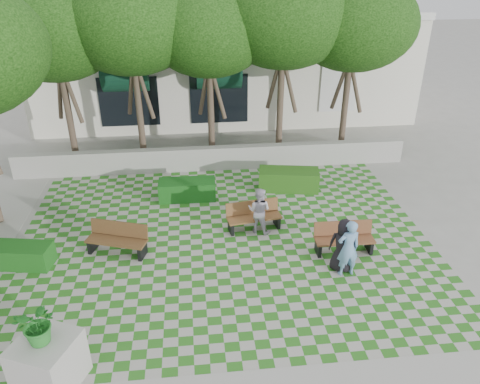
{
  "coord_description": "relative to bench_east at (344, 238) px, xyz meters",
  "views": [
    {
      "loc": [
        -0.81,
        -10.41,
        7.72
      ],
      "look_at": [
        0.5,
        1.5,
        1.4
      ],
      "focal_mm": 35.0,
      "sensor_mm": 36.0,
      "label": 1
    }
  ],
  "objects": [
    {
      "name": "hedge_midright",
      "position": [
        -0.78,
        3.95,
        -0.05
      ],
      "size": [
        2.21,
        1.2,
        0.73
      ],
      "primitive_type": "cube",
      "rotation": [
        0.0,
        0.0,
        -0.18
      ],
      "color": "#225115",
      "rests_on": "ground"
    },
    {
      "name": "person_dark",
      "position": [
        -0.33,
        -0.82,
        0.34
      ],
      "size": [
        0.89,
        0.78,
        1.53
      ],
      "primitive_type": "imported",
      "rotation": [
        0.0,
        0.0,
        2.64
      ],
      "color": "black",
      "rests_on": "ground"
    },
    {
      "name": "bench_mid",
      "position": [
        -2.37,
        1.48,
        -0.0
      ],
      "size": [
        1.71,
        0.8,
        0.87
      ],
      "rotation": [
        0.0,
        0.0,
        0.16
      ],
      "color": "brown",
      "rests_on": "ground"
    },
    {
      "name": "hedge_west",
      "position": [
        -8.93,
        0.32,
        -0.11
      ],
      "size": [
        1.86,
        1.01,
        0.62
      ],
      "primitive_type": "cube",
      "rotation": [
        0.0,
        0.0,
        -0.18
      ],
      "color": "#144C14",
      "rests_on": "ground"
    },
    {
      "name": "planter_front",
      "position": [
        -7.11,
        -3.79,
        0.37
      ],
      "size": [
        1.44,
        1.44,
        1.95
      ],
      "rotation": [
        0.0,
        0.0,
        -0.41
      ],
      "color": "#9E9B93",
      "rests_on": "ground"
    },
    {
      "name": "person_white",
      "position": [
        -2.23,
        1.29,
        0.31
      ],
      "size": [
        0.88,
        0.81,
        1.45
      ],
      "primitive_type": "imported",
      "rotation": [
        0.0,
        0.0,
        2.68
      ],
      "color": "silver",
      "rests_on": "ground"
    },
    {
      "name": "retaining_wall",
      "position": [
        -3.31,
        5.96,
        0.03
      ],
      "size": [
        15.0,
        0.36,
        0.9
      ],
      "primitive_type": "cube",
      "color": "#9E9B93",
      "rests_on": "ground"
    },
    {
      "name": "person_blue",
      "position": [
        -0.25,
        -1.04,
        0.4
      ],
      "size": [
        0.63,
        0.45,
        1.63
      ],
      "primitive_type": "imported",
      "rotation": [
        0.0,
        0.0,
        3.25
      ],
      "color": "#6C99C5",
      "rests_on": "ground"
    },
    {
      "name": "building",
      "position": [
        -2.38,
        13.84,
        2.1
      ],
      "size": [
        18.0,
        8.92,
        5.15
      ],
      "color": "silver",
      "rests_on": "ground"
    },
    {
      "name": "hedge_midleft",
      "position": [
        -4.37,
        3.63,
        -0.09
      ],
      "size": [
        1.93,
        0.8,
        0.67
      ],
      "primitive_type": "cube",
      "rotation": [
        0.0,
        0.0,
        -0.02
      ],
      "color": "#134916",
      "rests_on": "ground"
    },
    {
      "name": "lawn",
      "position": [
        -3.31,
        0.76,
        -0.42
      ],
      "size": [
        12.0,
        12.0,
        0.0
      ],
      "primitive_type": "plane",
      "color": "#2B721E",
      "rests_on": "ground"
    },
    {
      "name": "ground",
      "position": [
        -3.31,
        -0.24,
        -0.42
      ],
      "size": [
        90.0,
        90.0,
        0.0
      ],
      "primitive_type": "plane",
      "color": "gray",
      "rests_on": "ground"
    },
    {
      "name": "bench_west",
      "position": [
        -6.34,
        0.63,
        0.01
      ],
      "size": [
        1.79,
        1.08,
        0.89
      ],
      "rotation": [
        0.0,
        0.0,
        -0.33
      ],
      "color": "#50341B",
      "rests_on": "ground"
    },
    {
      "name": "bench_east",
      "position": [
        0.0,
        0.0,
        0.0
      ],
      "size": [
        1.67,
        0.58,
        0.87
      ],
      "rotation": [
        0.0,
        0.0,
        -0.02
      ],
      "color": "brown",
      "rests_on": "ground"
    },
    {
      "name": "tree_row",
      "position": [
        -5.17,
        5.71,
        4.76
      ],
      "size": [
        17.7,
        13.4,
        7.41
      ],
      "color": "#47382B",
      "rests_on": "ground"
    }
  ]
}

